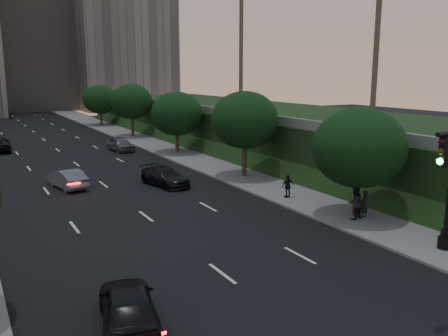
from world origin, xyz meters
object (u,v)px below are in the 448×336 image
pedestrian_b (355,202)px  sedan_far_right (120,144)px  sedan_mid_left (67,179)px  pedestrian_c (288,186)px  pedestrian_a (364,204)px  sedan_near_right (165,177)px  sedan_near_left (128,306)px

pedestrian_b → sedan_far_right: bearing=-89.7°
sedan_mid_left → pedestrian_b: size_ratio=2.18×
sedan_mid_left → pedestrian_c: pedestrian_c is taller
pedestrian_a → sedan_mid_left: bearing=-62.7°
pedestrian_b → sedan_mid_left: bearing=-59.7°
pedestrian_a → pedestrian_b: size_ratio=0.80×
sedan_near_right → sedan_far_right: size_ratio=1.06×
pedestrian_c → sedan_mid_left: bearing=-38.6°
sedan_mid_left → pedestrian_a: (12.89, -15.73, 0.23)m
sedan_far_right → pedestrian_c: bearing=-86.8°
pedestrian_a → sedan_near_left: bearing=4.8°
sedan_mid_left → pedestrian_a: size_ratio=2.72×
sedan_mid_left → pedestrian_c: 15.57m
sedan_near_right → pedestrian_c: bearing=-65.4°
sedan_mid_left → pedestrian_b: bearing=116.7°
sedan_near_left → pedestrian_b: bearing=-149.7°
sedan_far_right → pedestrian_c: size_ratio=2.86×
pedestrian_b → pedestrian_c: (-0.37, 5.56, -0.20)m
sedan_near_right → pedestrian_c: (5.47, -7.48, 0.24)m
sedan_near_right → pedestrian_b: size_ratio=2.39×
sedan_near_left → sedan_far_right: size_ratio=1.01×
sedan_mid_left → pedestrian_b: pedestrian_b is taller
sedan_near_left → sedan_mid_left: bearing=-83.5°
sedan_mid_left → sedan_near_right: size_ratio=0.91×
sedan_mid_left → sedan_near_right: bearing=146.0°
sedan_near_left → pedestrian_a: 15.71m
sedan_near_right → sedan_far_right: sedan_far_right is taller
sedan_near_left → pedestrian_b: size_ratio=2.27×
sedan_near_left → sedan_far_right: 35.77m
sedan_near_left → sedan_mid_left: sedan_near_left is taller
pedestrian_a → pedestrian_c: 5.68m
sedan_mid_left → pedestrian_b: (12.18, -15.71, 0.42)m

